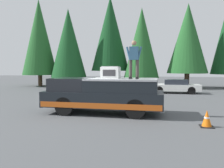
{
  "coord_description": "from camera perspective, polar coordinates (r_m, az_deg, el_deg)",
  "views": [
    {
      "loc": [
        -10.02,
        -3.04,
        2.15
      ],
      "look_at": [
        0.65,
        -0.77,
        1.35
      ],
      "focal_mm": 36.0,
      "sensor_mm": 36.0,
      "label": 1
    }
  ],
  "objects": [
    {
      "name": "ground_plane",
      "position": [
        10.68,
        -4.82,
        -7.43
      ],
      "size": [
        90.0,
        90.0,
        0.0
      ],
      "primitive_type": "plane",
      "color": "#4C4F51"
    },
    {
      "name": "pickup_truck",
      "position": [
        10.56,
        -2.12,
        -2.75
      ],
      "size": [
        2.01,
        5.54,
        1.65
      ],
      "color": "black",
      "rests_on": "ground"
    },
    {
      "name": "compressor_unit",
      "position": [
        10.42,
        -0.35,
        2.97
      ],
      "size": [
        0.65,
        0.84,
        0.56
      ],
      "color": "silver",
      "rests_on": "pickup_truck"
    },
    {
      "name": "person_on_truck_bed",
      "position": [
        10.04,
        5.59,
        6.47
      ],
      "size": [
        0.29,
        0.72,
        1.69
      ],
      "color": "#423D38",
      "rests_on": "pickup_truck"
    },
    {
      "name": "parked_car_white",
      "position": [
        19.7,
        15.68,
        -0.54
      ],
      "size": [
        1.64,
        4.1,
        1.16
      ],
      "color": "white",
      "rests_on": "ground"
    },
    {
      "name": "parked_car_grey",
      "position": [
        20.55,
        -0.26,
        -0.19
      ],
      "size": [
        1.64,
        4.1,
        1.16
      ],
      "color": "gray",
      "rests_on": "ground"
    },
    {
      "name": "traffic_cone",
      "position": [
        8.9,
        22.94,
        -8.2
      ],
      "size": [
        0.47,
        0.47,
        0.62
      ],
      "color": "black",
      "rests_on": "ground"
    },
    {
      "name": "conifer_left",
      "position": [
        25.32,
        18.69,
        10.87
      ],
      "size": [
        4.21,
        4.21,
        8.85
      ],
      "color": "#4C3826",
      "rests_on": "ground"
    },
    {
      "name": "conifer_center_left",
      "position": [
        24.76,
        7.52,
        10.25
      ],
      "size": [
        3.79,
        3.79,
        8.54
      ],
      "color": "#4C3826",
      "rests_on": "ground"
    },
    {
      "name": "conifer_center_right",
      "position": [
        26.36,
        -0.45,
        12.59
      ],
      "size": [
        4.36,
        4.36,
        10.24
      ],
      "color": "#4C3826",
      "rests_on": "ground"
    },
    {
      "name": "conifer_right",
      "position": [
        25.96,
        -11.0,
        10.08
      ],
      "size": [
        3.99,
        3.99,
        8.68
      ],
      "color": "#4C3826",
      "rests_on": "ground"
    },
    {
      "name": "conifer_far_right",
      "position": [
        27.79,
        -17.99,
        11.2
      ],
      "size": [
        3.95,
        3.95,
        9.99
      ],
      "color": "#4C3826",
      "rests_on": "ground"
    }
  ]
}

